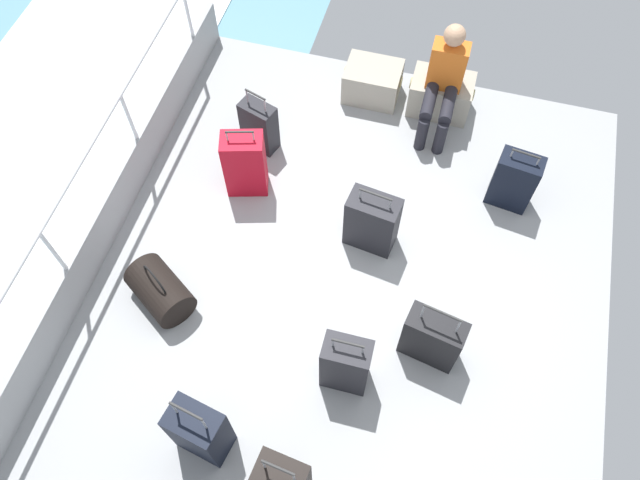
# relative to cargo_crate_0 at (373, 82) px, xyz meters

# --- Properties ---
(ground_plane) EXTENTS (4.40, 5.20, 0.06)m
(ground_plane) POSITION_rel_cargo_crate_0_xyz_m (0.30, -2.19, -0.21)
(ground_plane) COLOR #939699
(gunwale_port) EXTENTS (0.06, 5.20, 0.45)m
(gunwale_port) POSITION_rel_cargo_crate_0_xyz_m (-1.87, -2.19, 0.04)
(gunwale_port) COLOR #939699
(gunwale_port) RESTS_ON ground_plane
(railing_port) EXTENTS (0.04, 4.20, 1.02)m
(railing_port) POSITION_rel_cargo_crate_0_xyz_m (-1.87, -2.19, 0.60)
(railing_port) COLOR silver
(railing_port) RESTS_ON ground_plane
(cargo_crate_0) EXTENTS (0.59, 0.43, 0.37)m
(cargo_crate_0) POSITION_rel_cargo_crate_0_xyz_m (0.00, 0.00, 0.00)
(cargo_crate_0) COLOR #9E9989
(cargo_crate_0) RESTS_ON ground_plane
(cargo_crate_1) EXTENTS (0.64, 0.40, 0.39)m
(cargo_crate_1) POSITION_rel_cargo_crate_0_xyz_m (0.70, -0.00, 0.01)
(cargo_crate_1) COLOR #9E9989
(cargo_crate_1) RESTS_ON ground_plane
(passenger_seated) EXTENTS (0.34, 0.66, 1.09)m
(passenger_seated) POSITION_rel_cargo_crate_0_xyz_m (0.70, -0.18, 0.39)
(passenger_seated) COLOR orange
(passenger_seated) RESTS_ON ground_plane
(suitcase_0) EXTENTS (0.43, 0.34, 0.80)m
(suitcase_0) POSITION_rel_cargo_crate_0_xyz_m (-0.86, -1.45, 0.16)
(suitcase_0) COLOR #B70C1E
(suitcase_0) RESTS_ON ground_plane
(suitcase_1) EXTENTS (0.49, 0.30, 0.78)m
(suitcase_1) POSITION_rel_cargo_crate_0_xyz_m (1.07, -2.63, 0.10)
(suitcase_1) COLOR black
(suitcase_1) RESTS_ON ground_plane
(suitcase_2) EXTENTS (0.38, 0.28, 0.70)m
(suitcase_2) POSITION_rel_cargo_crate_0_xyz_m (-0.91, -0.93, 0.09)
(suitcase_2) COLOR black
(suitcase_2) RESTS_ON ground_plane
(suitcase_3) EXTENTS (0.41, 0.28, 0.70)m
(suitcase_3) POSITION_rel_cargo_crate_0_xyz_m (1.51, -0.96, 0.12)
(suitcase_3) COLOR black
(suitcase_3) RESTS_ON ground_plane
(suitcase_4) EXTENTS (0.36, 0.23, 0.78)m
(suitcase_4) POSITION_rel_cargo_crate_0_xyz_m (0.47, -3.02, 0.14)
(suitcase_4) COLOR black
(suitcase_4) RESTS_ON ground_plane
(suitcase_6) EXTENTS (0.43, 0.32, 0.87)m
(suitcase_6) POSITION_rel_cargo_crate_0_xyz_m (-0.41, -3.78, 0.14)
(suitcase_6) COLOR black
(suitcase_6) RESTS_ON ground_plane
(suitcase_7) EXTENTS (0.47, 0.31, 0.73)m
(suitcase_7) POSITION_rel_cargo_crate_0_xyz_m (0.38, -1.73, 0.12)
(suitcase_7) COLOR black
(suitcase_7) RESTS_ON ground_plane
(duffel_bag) EXTENTS (0.65, 0.60, 0.52)m
(duffel_bag) POSITION_rel_cargo_crate_0_xyz_m (-1.18, -2.77, -0.00)
(duffel_bag) COLOR black
(duffel_bag) RESTS_ON ground_plane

